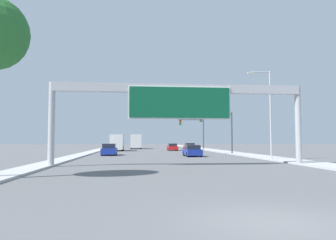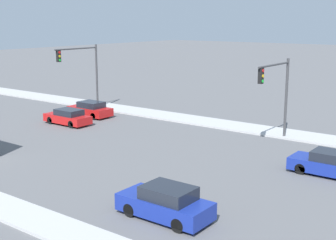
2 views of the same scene
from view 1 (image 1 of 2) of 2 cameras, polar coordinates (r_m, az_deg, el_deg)
ground_plane at (r=8.89m, az=18.12°, el=-16.68°), size 300.00×300.00×0.00m
sidewalk_right at (r=69.54m, az=6.68°, el=-5.08°), size 3.00×120.00×0.15m
median_strip_left at (r=68.36m, az=-11.73°, el=-5.06°), size 2.00×120.00×0.15m
sign_gantry at (r=26.27m, az=2.02°, el=3.57°), size 20.39×0.73×6.54m
car_mid_left at (r=64.51m, az=3.78°, el=-4.69°), size 1.87×4.30×1.43m
car_near_center at (r=44.44m, az=-10.18°, el=-5.13°), size 1.89×4.39×1.55m
car_far_center at (r=40.91m, az=4.24°, el=-5.40°), size 1.86×4.39×1.42m
car_mid_center at (r=63.14m, az=0.77°, el=-4.75°), size 1.76×4.33×1.35m
truck_box_primary at (r=75.74m, az=-5.60°, el=-3.74°), size 2.40×7.88×3.30m
truck_box_secondary at (r=62.14m, az=-8.85°, el=-3.90°), size 2.34×7.01×3.03m
traffic_light_near_intersection at (r=47.54m, az=9.17°, el=-0.92°), size 4.97×0.32×6.05m
traffic_light_mid_block at (r=67.07m, az=4.79°, el=-1.44°), size 5.27×0.32×6.46m
street_lamp_right at (r=35.28m, az=17.01°, el=2.08°), size 2.44×0.28×9.21m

